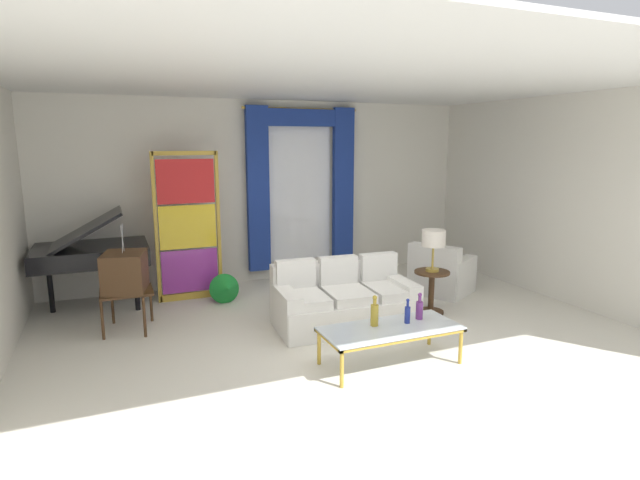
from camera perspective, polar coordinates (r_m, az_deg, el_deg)
ground_plane at (r=6.19m, az=2.74°, el=-11.11°), size 16.00×16.00×0.00m
wall_rear at (r=8.64m, az=-5.94°, el=5.43°), size 8.00×0.12×3.00m
wall_right at (r=8.47m, az=24.01°, el=4.43°), size 0.12×7.00×3.00m
ceiling_slab at (r=6.51m, az=-0.16°, el=17.09°), size 8.00×7.60×0.04m
curtained_window at (r=8.64m, az=-2.08°, el=7.09°), size 2.00×0.17×2.70m
couch_white_long at (r=6.60m, az=2.56°, el=-6.89°), size 1.81×1.03×0.86m
coffee_table at (r=5.47m, az=7.92°, el=-10.02°), size 1.47×0.65×0.41m
bottle_blue_decanter at (r=5.72m, az=11.12°, el=-7.59°), size 0.08×0.08×0.30m
bottle_crystal_tall at (r=5.44m, az=6.15°, el=-8.22°), size 0.08×0.08×0.33m
bottle_amber_squat at (r=5.57m, az=9.81°, el=-8.14°), size 0.06×0.06×0.27m
vintage_tv at (r=6.71m, az=-21.10°, el=-3.58°), size 0.62×0.69×1.35m
armchair_white at (r=8.13m, az=13.39°, el=-3.85°), size 1.11×1.10×0.80m
stained_glass_divider at (r=7.70m, az=-14.62°, el=1.13°), size 0.95×0.05×2.20m
peacock_figurine at (r=7.52m, az=-10.55°, el=-5.49°), size 0.44×0.60×0.50m
round_side_table at (r=7.15m, az=12.42°, el=-5.30°), size 0.48×0.48×0.59m
table_lamp_brass at (r=6.99m, az=12.65°, el=0.00°), size 0.32×0.32×0.57m
grand_piano at (r=7.79m, az=-24.37°, el=-1.31°), size 1.50×1.10×1.40m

